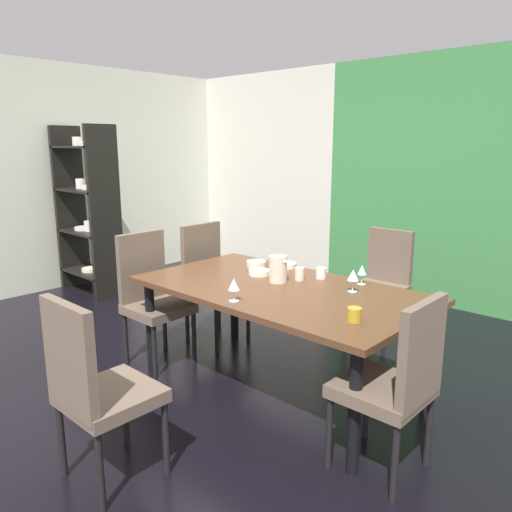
{
  "coord_description": "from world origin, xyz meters",
  "views": [
    {
      "loc": [
        2.9,
        -2.48,
        1.71
      ],
      "look_at": [
        0.32,
        0.31,
        0.85
      ],
      "focal_mm": 35.0,
      "sensor_mm": 36.0,
      "label": 1
    }
  ],
  "objects_px": {
    "cup_center": "(354,315)",
    "cup_east": "(321,273)",
    "chair_left_far": "(210,278)",
    "cup_corner": "(299,274)",
    "chair_head_near": "(95,385)",
    "wine_glass_south": "(234,285)",
    "serving_bowl_front": "(256,264)",
    "chair_right_near": "(397,379)",
    "wine_glass_west": "(362,270)",
    "serving_bowl_near_shelf": "(259,272)",
    "wine_glass_near_window": "(353,276)",
    "serving_bowl_right": "(285,265)",
    "dining_table": "(279,297)",
    "chair_left_near": "(151,293)",
    "display_shelf": "(87,210)",
    "chair_head_far": "(382,279)",
    "pitcher_north": "(278,269)"
  },
  "relations": [
    {
      "from": "chair_head_far",
      "to": "chair_head_near",
      "type": "xyz_separation_m",
      "value": [
        -0.04,
        -2.78,
        0.01
      ]
    },
    {
      "from": "chair_left_near",
      "to": "chair_left_far",
      "type": "relative_size",
      "value": 1.0
    },
    {
      "from": "cup_center",
      "to": "cup_east",
      "type": "bearing_deg",
      "value": 137.17
    },
    {
      "from": "serving_bowl_right",
      "to": "cup_corner",
      "type": "height_order",
      "value": "cup_corner"
    },
    {
      "from": "chair_head_near",
      "to": "wine_glass_south",
      "type": "height_order",
      "value": "chair_head_near"
    },
    {
      "from": "serving_bowl_front",
      "to": "pitcher_north",
      "type": "bearing_deg",
      "value": -28.12
    },
    {
      "from": "wine_glass_west",
      "to": "serving_bowl_near_shelf",
      "type": "distance_m",
      "value": 0.76
    },
    {
      "from": "chair_left_near",
      "to": "chair_head_near",
      "type": "relative_size",
      "value": 1.03
    },
    {
      "from": "chair_right_near",
      "to": "display_shelf",
      "type": "relative_size",
      "value": 0.51
    },
    {
      "from": "chair_left_far",
      "to": "wine_glass_south",
      "type": "distance_m",
      "value": 1.32
    },
    {
      "from": "chair_head_near",
      "to": "cup_corner",
      "type": "distance_m",
      "value": 1.64
    },
    {
      "from": "chair_head_far",
      "to": "wine_glass_near_window",
      "type": "xyz_separation_m",
      "value": [
        0.4,
        -1.15,
        0.33
      ]
    },
    {
      "from": "wine_glass_west",
      "to": "chair_head_far",
      "type": "bearing_deg",
      "value": 110.17
    },
    {
      "from": "chair_left_far",
      "to": "cup_corner",
      "type": "height_order",
      "value": "chair_left_far"
    },
    {
      "from": "chair_head_near",
      "to": "chair_left_far",
      "type": "relative_size",
      "value": 0.97
    },
    {
      "from": "wine_glass_south",
      "to": "chair_right_near",
      "type": "bearing_deg",
      "value": 6.58
    },
    {
      "from": "display_shelf",
      "to": "wine_glass_west",
      "type": "xyz_separation_m",
      "value": [
        3.53,
        0.1,
        -0.11
      ]
    },
    {
      "from": "cup_east",
      "to": "wine_glass_near_window",
      "type": "bearing_deg",
      "value": -20.6
    },
    {
      "from": "dining_table",
      "to": "serving_bowl_right",
      "type": "height_order",
      "value": "serving_bowl_right"
    },
    {
      "from": "chair_left_near",
      "to": "cup_corner",
      "type": "height_order",
      "value": "chair_left_near"
    },
    {
      "from": "dining_table",
      "to": "chair_left_near",
      "type": "distance_m",
      "value": 1.1
    },
    {
      "from": "serving_bowl_right",
      "to": "serving_bowl_near_shelf",
      "type": "bearing_deg",
      "value": -89.44
    },
    {
      "from": "dining_table",
      "to": "cup_center",
      "type": "bearing_deg",
      "value": -17.98
    },
    {
      "from": "chair_head_far",
      "to": "serving_bowl_front",
      "type": "distance_m",
      "value": 1.23
    },
    {
      "from": "chair_head_near",
      "to": "cup_center",
      "type": "height_order",
      "value": "chair_head_near"
    },
    {
      "from": "chair_left_far",
      "to": "serving_bowl_front",
      "type": "xyz_separation_m",
      "value": [
        0.55,
        -0.0,
        0.22
      ]
    },
    {
      "from": "cup_east",
      "to": "chair_head_near",
      "type": "bearing_deg",
      "value": -93.16
    },
    {
      "from": "chair_right_near",
      "to": "wine_glass_west",
      "type": "relative_size",
      "value": 7.07
    },
    {
      "from": "chair_right_near",
      "to": "serving_bowl_front",
      "type": "relative_size",
      "value": 6.28
    },
    {
      "from": "chair_head_near",
      "to": "serving_bowl_near_shelf",
      "type": "relative_size",
      "value": 6.19
    },
    {
      "from": "serving_bowl_near_shelf",
      "to": "serving_bowl_right",
      "type": "bearing_deg",
      "value": 90.56
    },
    {
      "from": "cup_corner",
      "to": "chair_right_near",
      "type": "bearing_deg",
      "value": -27.05
    },
    {
      "from": "chair_right_near",
      "to": "chair_head_near",
      "type": "height_order",
      "value": "chair_head_near"
    },
    {
      "from": "cup_east",
      "to": "cup_corner",
      "type": "bearing_deg",
      "value": -120.76
    },
    {
      "from": "wine_glass_west",
      "to": "wine_glass_south",
      "type": "distance_m",
      "value": 0.95
    },
    {
      "from": "display_shelf",
      "to": "cup_corner",
      "type": "distance_m",
      "value": 3.15
    },
    {
      "from": "wine_glass_near_window",
      "to": "pitcher_north",
      "type": "bearing_deg",
      "value": -163.64
    },
    {
      "from": "wine_glass_west",
      "to": "pitcher_north",
      "type": "xyz_separation_m",
      "value": [
        -0.46,
        -0.35,
        -0.0
      ]
    },
    {
      "from": "chair_right_near",
      "to": "cup_center",
      "type": "relative_size",
      "value": 12.4
    },
    {
      "from": "wine_glass_near_window",
      "to": "cup_center",
      "type": "relative_size",
      "value": 1.92
    },
    {
      "from": "chair_head_near",
      "to": "wine_glass_near_window",
      "type": "distance_m",
      "value": 1.72
    },
    {
      "from": "dining_table",
      "to": "chair_head_near",
      "type": "xyz_separation_m",
      "value": [
        -0.02,
        -1.39,
        -0.13
      ]
    },
    {
      "from": "serving_bowl_front",
      "to": "cup_corner",
      "type": "distance_m",
      "value": 0.5
    },
    {
      "from": "wine_glass_near_window",
      "to": "serving_bowl_front",
      "type": "bearing_deg",
      "value": 175.76
    },
    {
      "from": "wine_glass_near_window",
      "to": "serving_bowl_right",
      "type": "height_order",
      "value": "wine_glass_near_window"
    },
    {
      "from": "chair_head_near",
      "to": "cup_corner",
      "type": "relative_size",
      "value": 10.7
    },
    {
      "from": "display_shelf",
      "to": "wine_glass_south",
      "type": "bearing_deg",
      "value": -13.69
    },
    {
      "from": "cup_center",
      "to": "serving_bowl_near_shelf",
      "type": "bearing_deg",
      "value": 159.95
    },
    {
      "from": "chair_head_near",
      "to": "cup_corner",
      "type": "bearing_deg",
      "value": 89.59
    },
    {
      "from": "serving_bowl_near_shelf",
      "to": "chair_left_far",
      "type": "bearing_deg",
      "value": 167.27
    }
  ]
}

